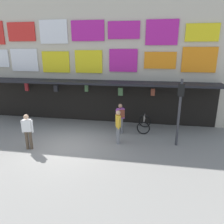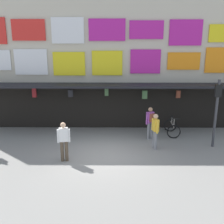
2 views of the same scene
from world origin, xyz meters
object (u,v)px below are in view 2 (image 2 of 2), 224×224
object	(u,v)px
pedestrian_in_blue	(64,140)
pedestrian_in_red	(150,121)
pedestrian_in_green	(155,129)
traffic_light_far	(217,103)
bicycle_parked	(172,128)

from	to	relation	value
pedestrian_in_blue	pedestrian_in_red	size ratio (longest dim) A/B	1.00
pedestrian_in_green	pedestrian_in_red	distance (m)	1.25
traffic_light_far	bicycle_parked	xyz separation A→B (m)	(-1.59, 1.62, -1.75)
pedestrian_in_green	pedestrian_in_red	world-z (taller)	same
bicycle_parked	pedestrian_in_green	world-z (taller)	pedestrian_in_green
traffic_light_far	bicycle_parked	distance (m)	2.86
traffic_light_far	pedestrian_in_red	size ratio (longest dim) A/B	1.90
pedestrian_in_blue	pedestrian_in_red	world-z (taller)	same
traffic_light_far	pedestrian_in_red	xyz separation A→B (m)	(-2.87, 0.97, -1.16)
bicycle_parked	pedestrian_in_green	xyz separation A→B (m)	(-1.22, -1.90, 0.55)
pedestrian_in_blue	pedestrian_in_red	distance (m)	4.68
traffic_light_far	pedestrian_in_red	world-z (taller)	traffic_light_far
bicycle_parked	pedestrian_in_green	distance (m)	2.32
pedestrian_in_green	pedestrian_in_blue	size ratio (longest dim) A/B	1.00
traffic_light_far	pedestrian_in_blue	world-z (taller)	traffic_light_far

